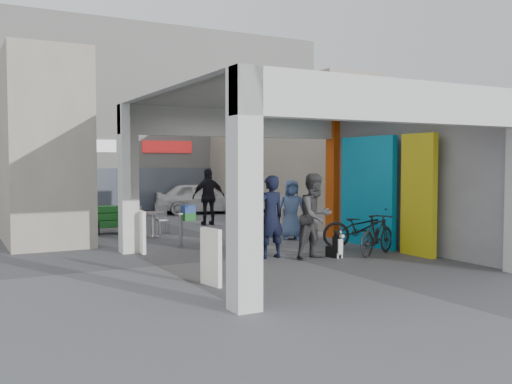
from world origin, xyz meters
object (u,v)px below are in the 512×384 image
man_with_dog (270,217)px  bicycle_rear (377,235)px  produce_stand (114,223)px  cafe_set (146,225)px  white_van (201,198)px  bicycle_front (362,228)px  man_back_turned (315,216)px  border_collie (337,246)px  man_elderly (291,209)px  man_crates (209,197)px

man_with_dog → bicycle_rear: (2.37, -0.81, -0.45)m
produce_stand → bicycle_rear: size_ratio=0.79×
cafe_set → man_with_dog: (1.26, -5.10, 0.63)m
bicycle_rear → white_van: size_ratio=0.41×
bicycle_front → man_back_turned: bearing=140.5°
border_collie → man_with_dog: bearing=138.0°
white_van → border_collie: bearing=-172.7°
man_with_dog → bicycle_rear: 2.55m
border_collie → man_elderly: size_ratio=0.40×
man_elderly → man_back_turned: bearing=-89.8°
bicycle_front → bicycle_rear: bicycle_front is taller
border_collie → man_with_dog: 1.64m
bicycle_front → man_elderly: bearing=45.3°
man_back_turned → white_van: (2.15, 11.60, -0.30)m
man_with_dog → bicycle_rear: bearing=157.5°
bicycle_rear → white_van: 11.88m
cafe_set → man_crates: 3.32m
man_back_turned → man_with_dog: bearing=135.3°
cafe_set → border_collie: size_ratio=2.13×
cafe_set → man_crates: size_ratio=0.73×
man_crates → white_van: (1.49, 4.21, -0.31)m
cafe_set → man_elderly: 4.30m
bicycle_rear → border_collie: bearing=58.2°
man_crates → bicycle_rear: (0.89, -7.65, -0.49)m
cafe_set → man_crates: bearing=32.2°
cafe_set → bicycle_rear: (3.64, -5.91, 0.17)m
man_with_dog → man_elderly: (2.08, 2.46, -0.10)m
man_back_turned → bicycle_rear: (1.54, -0.26, -0.47)m
bicycle_front → produce_stand: bearing=67.9°
man_back_turned → cafe_set: bearing=99.4°
man_crates → bicycle_rear: 7.72m
man_with_dog → bicycle_rear: man_with_dog is taller
cafe_set → bicycle_rear: bicycle_rear is taller
cafe_set → bicycle_front: 6.35m
man_crates → bicycle_rear: bearing=104.1°
produce_stand → man_crates: (3.43, 0.76, 0.64)m
bicycle_front → white_van: white_van is taller
produce_stand → bicycle_front: bicycle_front is taller
border_collie → bicycle_rear: bearing=-24.9°
border_collie → bicycle_rear: (1.03, -0.16, 0.21)m
man_back_turned → man_crates: size_ratio=0.98×
produce_stand → man_with_dog: (1.94, -6.07, 0.60)m
cafe_set → man_crates: (2.75, 1.73, 0.67)m
cafe_set → white_van: 7.31m
man_with_dog → man_crates: bearing=-105.8°
man_with_dog → man_back_turned: 1.00m
white_van → man_back_turned: bearing=-175.2°
man_back_turned → border_collie: bearing=-21.9°
cafe_set → bicycle_rear: bearing=-58.4°
border_collie → bicycle_rear: 1.06m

